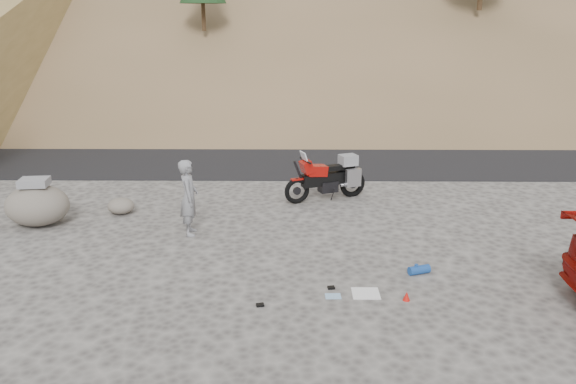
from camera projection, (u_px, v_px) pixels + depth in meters
name	position (u px, v px, depth m)	size (l,w,h in m)	color
ground	(300.00, 255.00, 11.97)	(140.00, 140.00, 0.00)	#474442
road	(297.00, 154.00, 20.54)	(120.00, 7.00, 0.05)	black
motorcycle	(330.00, 178.00, 15.34)	(2.30, 1.23, 1.45)	black
man	(191.00, 234.00, 13.11)	(0.65, 0.43, 1.78)	gray
boulder	(37.00, 205.00, 13.52)	(1.63, 1.43, 1.16)	#5F5A51
small_rock	(121.00, 206.00, 14.37)	(0.76, 0.70, 0.41)	#5F5A51
gear_white_cloth	(366.00, 293.00, 10.30)	(0.50, 0.44, 0.02)	white
gear_blue_mat	(419.00, 270.00, 11.06)	(0.17, 0.17, 0.43)	navy
gear_bottle	(416.00, 269.00, 11.04)	(0.08, 0.08, 0.21)	navy
gear_funnel	(407.00, 296.00, 10.03)	(0.13, 0.13, 0.17)	red
gear_glove_a	(260.00, 305.00, 9.86)	(0.14, 0.10, 0.04)	black
gear_glove_b	(331.00, 288.00, 10.48)	(0.13, 0.10, 0.04)	black
gear_blue_cloth	(333.00, 296.00, 10.20)	(0.29, 0.21, 0.01)	#89B0D4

